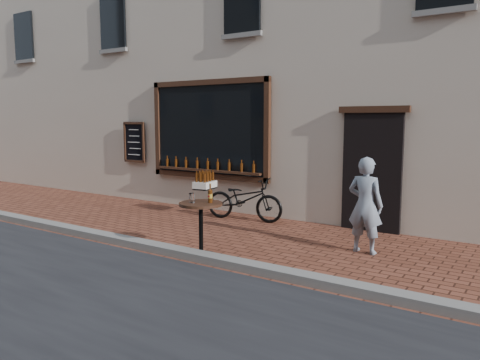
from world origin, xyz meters
The scene contains 6 objects.
ground centered at (0.00, 0.00, 0.00)m, with size 90.00×90.00×0.00m, color brown.
kerb centered at (0.00, 0.20, 0.06)m, with size 90.00×0.25×0.12m, color slate.
shop_building centered at (0.00, 6.50, 5.00)m, with size 28.00×6.20×10.00m.
cargo_bicycle centered at (-0.60, 2.90, 0.45)m, with size 2.00×0.82×0.95m.
bistro_table centered at (0.33, 0.35, 0.60)m, with size 0.65×0.65×1.12m.
pedestrian centered at (2.30, 1.97, 0.76)m, with size 0.55×0.36×1.51m, color gray.
Camera 1 is at (4.67, -5.05, 2.07)m, focal length 35.00 mm.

